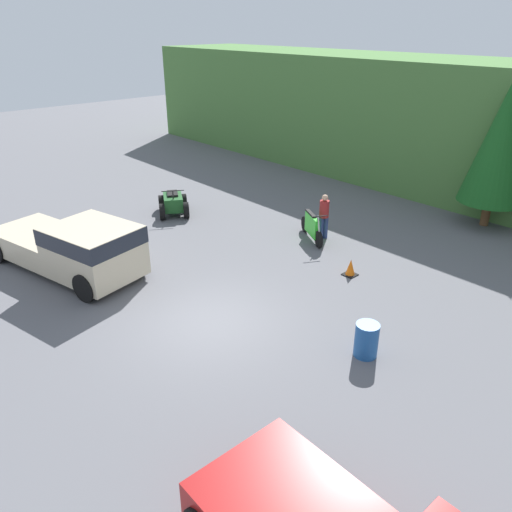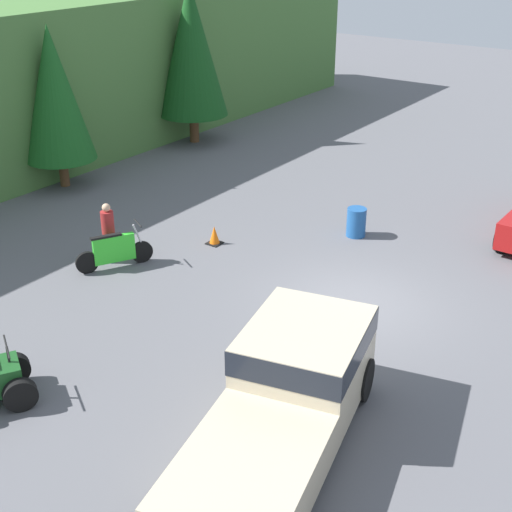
% 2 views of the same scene
% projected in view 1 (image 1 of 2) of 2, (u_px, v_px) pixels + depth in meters
% --- Properties ---
extents(ground_plane, '(80.00, 80.00, 0.00)m').
position_uv_depth(ground_plane, '(209.00, 321.00, 13.68)').
color(ground_plane, '#5B5B60').
extents(hillside_backdrop, '(44.00, 6.00, 5.89)m').
position_uv_depth(hillside_backdrop, '(494.00, 133.00, 22.11)').
color(hillside_backdrop, '#477538').
rests_on(hillside_backdrop, ground_plane).
extents(tree_left, '(2.46, 2.46, 5.59)m').
position_uv_depth(tree_left, '(501.00, 143.00, 18.70)').
color(tree_left, brown).
rests_on(tree_left, ground_plane).
extents(pickup_truck_second, '(6.10, 3.43, 1.83)m').
position_uv_depth(pickup_truck_second, '(75.00, 246.00, 15.85)').
color(pickup_truck_second, beige).
rests_on(pickup_truck_second, ground_plane).
extents(dirt_bike, '(1.95, 1.17, 1.20)m').
position_uv_depth(dirt_bike, '(312.00, 227.00, 18.57)').
color(dirt_bike, black).
rests_on(dirt_bike, ground_plane).
extents(quad_atv, '(2.14, 1.93, 1.19)m').
position_uv_depth(quad_atv, '(173.00, 203.00, 21.04)').
color(quad_atv, black).
rests_on(quad_atv, ground_plane).
extents(rider_person, '(0.48, 0.48, 1.72)m').
position_uv_depth(rider_person, '(324.00, 215.00, 18.48)').
color(rider_person, navy).
rests_on(rider_person, ground_plane).
extents(traffic_cone, '(0.42, 0.42, 0.55)m').
position_uv_depth(traffic_cone, '(350.00, 268.00, 16.04)').
color(traffic_cone, black).
rests_on(traffic_cone, ground_plane).
extents(steel_barrel, '(0.58, 0.58, 0.88)m').
position_uv_depth(steel_barrel, '(366.00, 340.00, 12.11)').
color(steel_barrel, '#1E5193').
rests_on(steel_barrel, ground_plane).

